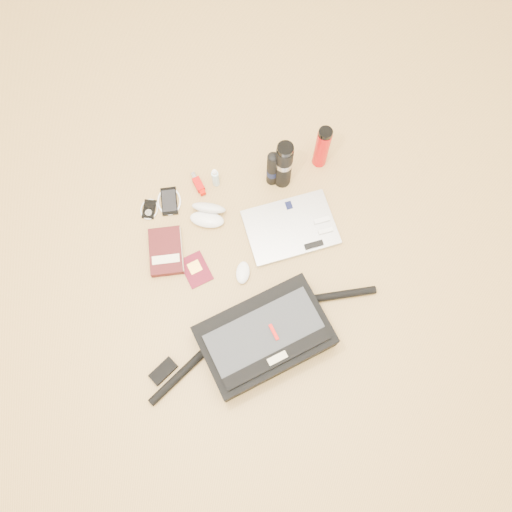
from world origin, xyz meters
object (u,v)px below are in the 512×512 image
object	(u,v)px
laptop	(291,228)
thermos_red	(322,147)
book	(166,251)
thermos_black	(284,165)
messenger_bag	(264,337)

from	to	relation	value
laptop	thermos_red	bearing A→B (deg)	51.35
book	thermos_red	bearing A→B (deg)	26.43
thermos_black	book	bearing A→B (deg)	-156.03
messenger_bag	laptop	world-z (taller)	messenger_bag
laptop	thermos_red	world-z (taller)	thermos_red
laptop	thermos_black	distance (m)	0.27
messenger_bag	thermos_red	world-z (taller)	thermos_red
messenger_bag	thermos_red	size ratio (longest dim) A/B	4.01
messenger_bag	thermos_black	distance (m)	0.72
laptop	messenger_bag	bearing A→B (deg)	-120.27
book	thermos_black	bearing A→B (deg)	27.58
laptop	book	xyz separation A→B (m)	(-0.54, -0.01, 0.01)
thermos_black	laptop	bearing A→B (deg)	-92.53
messenger_bag	thermos_black	bearing A→B (deg)	56.55
messenger_bag	laptop	distance (m)	0.49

